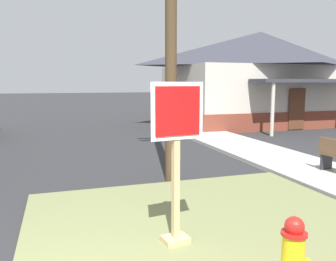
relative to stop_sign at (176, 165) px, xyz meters
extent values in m
cube|color=olive|center=(0.70, 0.19, -1.16)|extent=(5.68, 5.43, 0.08)
cube|color=#B2AFA8|center=(4.74, 4.14, -1.14)|extent=(2.20, 15.82, 0.12)
cylinder|color=red|center=(0.62, -1.70, -0.33)|extent=(0.25, 0.25, 0.03)
sphere|color=red|center=(0.62, -1.70, -0.26)|extent=(0.19, 0.19, 0.19)
cube|color=red|center=(0.62, -1.70, -0.19)|extent=(0.04, 0.04, 0.04)
cube|color=tan|center=(0.00, 0.02, -0.03)|extent=(0.10, 0.10, 2.19)
cube|color=tan|center=(0.00, 0.02, -1.08)|extent=(0.39, 0.33, 0.08)
cube|color=white|center=(0.00, -0.03, 0.74)|extent=(0.77, 0.12, 0.77)
cube|color=red|center=(0.01, -0.05, 0.74)|extent=(0.66, 0.10, 0.66)
cylinder|color=black|center=(-1.53, 2.59, -1.20)|extent=(0.70, 0.70, 0.02)
cube|color=#2D2D33|center=(4.99, 2.59, -0.88)|extent=(0.36, 0.09, 0.41)
cube|color=brown|center=(9.66, 13.05, -0.75)|extent=(9.95, 6.68, 0.90)
cube|color=beige|center=(9.66, 13.05, 0.86)|extent=(9.75, 6.55, 2.32)
pyramid|color=#33333D|center=(9.66, 13.05, 3.00)|extent=(10.45, 7.02, 1.97)
cube|color=#33333D|center=(9.66, 9.01, 1.21)|extent=(5.47, 1.40, 0.16)
cylinder|color=beige|center=(7.42, 8.46, 0.00)|extent=(0.16, 0.16, 2.42)
cube|color=brown|center=(9.66, 9.69, -0.15)|extent=(0.90, 0.06, 2.00)
camera|label=1|loc=(-1.52, -4.33, 1.12)|focal=36.69mm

